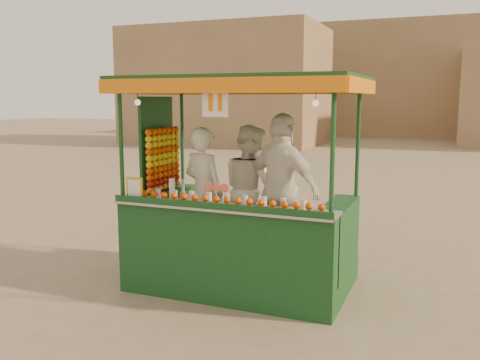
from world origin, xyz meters
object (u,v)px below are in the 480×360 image
at_px(vendor_right, 282,190).
at_px(juice_cart, 234,221).
at_px(vendor_middle, 251,190).
at_px(vendor_left, 204,192).

bearing_deg(vendor_right, juice_cart, 40.60).
xyz_separation_m(juice_cart, vendor_right, (0.56, 0.18, 0.40)).
bearing_deg(juice_cart, vendor_middle, 85.12).
relative_size(vendor_left, vendor_middle, 0.99).
distance_m(vendor_middle, vendor_right, 0.60).
distance_m(vendor_left, vendor_right, 1.06).
xyz_separation_m(vendor_middle, vendor_right, (0.52, -0.29, 0.08)).
bearing_deg(vendor_right, vendor_middle, -6.69).
distance_m(juice_cart, vendor_right, 0.71).
height_order(juice_cart, vendor_middle, juice_cart).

